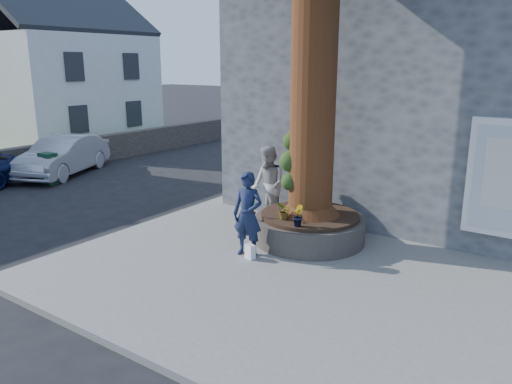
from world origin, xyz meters
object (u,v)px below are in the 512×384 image
Objects in this scene: man at (248,214)px; a_board_sign at (49,168)px; woman at (268,185)px; planter at (309,228)px; car_silver at (63,155)px.

a_board_sign is at bearing 160.40° from man.
a_board_sign is at bearing -145.61° from woman.
planter is 1.62m from woman.
planter is 1.27× the size of woman.
a_board_sign is at bearing 178.96° from planter.
woman is (-1.40, 0.53, 0.61)m from planter.
man reaches higher than car_silver.
planter is 10.46m from car_silver.
woman reaches higher than a_board_sign.
car_silver reaches higher than a_board_sign.
car_silver is at bearing 173.01° from planter.
man is at bearing -113.76° from planter.
woman reaches higher than planter.
car_silver is 4.07× the size of a_board_sign.
man reaches higher than planter.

